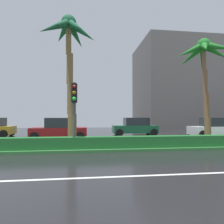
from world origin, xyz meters
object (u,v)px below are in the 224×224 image
palm_tree_centre_left (69,44)px  car_in_traffic_third (60,129)px  palm_tree_centre (204,58)px  car_in_traffic_fourth (135,127)px  car_in_traffic_fifth (215,128)px  traffic_signal_median_right (74,103)px

palm_tree_centre_left → car_in_traffic_third: bearing=104.3°
palm_tree_centre → car_in_traffic_fourth: bearing=114.3°
car_in_traffic_fourth → car_in_traffic_third: bearing=23.6°
car_in_traffic_third → car_in_traffic_fifth: (13.26, 0.04, 0.00)m
palm_tree_centre_left → traffic_signal_median_right: palm_tree_centre_left is taller
car_in_traffic_third → car_in_traffic_fourth: size_ratio=1.00×
traffic_signal_median_right → car_in_traffic_fourth: 10.49m
palm_tree_centre → traffic_signal_median_right: bearing=-166.2°
palm_tree_centre → car_in_traffic_fifth: palm_tree_centre is taller
palm_tree_centre → car_in_traffic_fourth: (-3.06, 6.79, -4.93)m
palm_tree_centre_left → car_in_traffic_fourth: 10.55m
traffic_signal_median_right → car_in_traffic_fourth: (5.36, 8.86, -1.67)m
car_in_traffic_fourth → traffic_signal_median_right: bearing=58.8°
traffic_signal_median_right → car_in_traffic_fifth: size_ratio=0.79×
palm_tree_centre_left → car_in_traffic_fifth: palm_tree_centre_left is taller
car_in_traffic_fifth → car_in_traffic_fourth: bearing=-24.5°
car_in_traffic_fourth → car_in_traffic_fifth: (6.44, -2.93, 0.00)m
palm_tree_centre_left → palm_tree_centre: size_ratio=1.13×
palm_tree_centre → car_in_traffic_fourth: palm_tree_centre is taller
traffic_signal_median_right → car_in_traffic_third: 6.29m
car_in_traffic_fifth → traffic_signal_median_right: bearing=26.7°
palm_tree_centre_left → traffic_signal_median_right: size_ratio=2.29×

